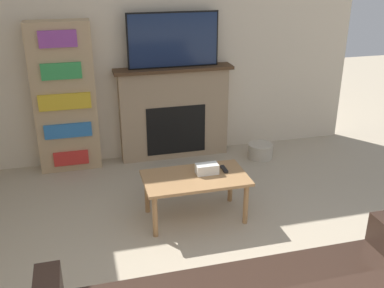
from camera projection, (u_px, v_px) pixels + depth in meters
name	position (u px, v px, depth m)	size (l,w,h in m)	color
wall_back	(151.00, 53.00, 5.54)	(5.43, 0.06, 2.70)	beige
fireplace	(174.00, 112.00, 5.76)	(1.49, 0.28, 1.19)	tan
tv	(173.00, 40.00, 5.39)	(1.12, 0.03, 0.66)	black
coffee_table	(195.00, 182.00, 4.41)	(1.02, 0.58, 0.46)	#A87A4C
tissue_box	(207.00, 169.00, 4.44)	(0.22, 0.12, 0.10)	white
remote_control	(224.00, 169.00, 4.52)	(0.04, 0.15, 0.02)	black
bookshelf	(65.00, 98.00, 5.31)	(0.72, 0.29, 1.80)	tan
storage_basket	(260.00, 151.00, 5.88)	(0.32, 0.32, 0.19)	#BCB29E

